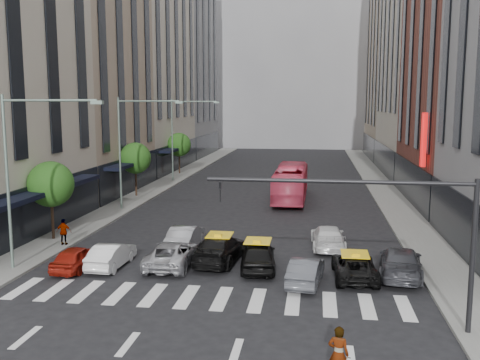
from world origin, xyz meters
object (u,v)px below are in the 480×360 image
at_px(streetlamp_far, 181,129).
at_px(taxi_center, 258,255).
at_px(streetlamp_near, 23,159).
at_px(car_white_front, 111,255).
at_px(car_red, 76,258).
at_px(bus, 291,183).
at_px(streetlamp_mid, 131,138).
at_px(taxi_left, 220,249).
at_px(pedestrian_far, 64,232).

distance_m(streetlamp_far, taxi_center, 32.67).
bearing_deg(streetlamp_near, car_white_front, 17.84).
height_order(car_white_front, taxi_center, taxi_center).
distance_m(car_red, car_white_front, 1.82).
bearing_deg(bus, car_white_front, 68.67).
xyz_separation_m(car_red, bus, (10.27, 21.92, 0.94)).
height_order(streetlamp_mid, taxi_center, streetlamp_mid).
height_order(streetlamp_mid, taxi_left, streetlamp_mid).
xyz_separation_m(streetlamp_near, streetlamp_mid, (0.00, 16.00, 0.00)).
height_order(car_white_front, bus, bus).
distance_m(streetlamp_near, pedestrian_far, 6.80).
relative_size(streetlamp_far, car_white_front, 2.26).
relative_size(streetlamp_near, taxi_left, 1.72).
xyz_separation_m(car_red, taxi_center, (9.51, 1.36, 0.13)).
xyz_separation_m(streetlamp_far, car_white_front, (3.98, -30.72, -5.25)).
bearing_deg(car_white_front, taxi_center, -173.35).
bearing_deg(car_red, streetlamp_far, -85.32).
xyz_separation_m(streetlamp_near, bus, (12.55, 22.52, -4.33)).
bearing_deg(taxi_center, bus, -98.46).
height_order(streetlamp_mid, pedestrian_far, streetlamp_mid).
relative_size(streetlamp_near, car_red, 2.42).
distance_m(streetlamp_near, taxi_left, 11.26).
xyz_separation_m(streetlamp_far, bus, (12.55, -9.48, -4.33)).
xyz_separation_m(taxi_left, pedestrian_far, (-9.94, 1.70, 0.19)).
xyz_separation_m(streetlamp_far, pedestrian_far, (-0.36, -27.36, -4.95)).
relative_size(car_white_front, pedestrian_far, 2.48).
height_order(streetlamp_far, car_white_front, streetlamp_far).
xyz_separation_m(car_red, pedestrian_far, (-2.64, 4.04, 0.32)).
height_order(streetlamp_far, car_red, streetlamp_far).
bearing_deg(car_red, streetlamp_near, 15.34).
bearing_deg(car_white_front, taxi_left, -161.85).
bearing_deg(streetlamp_near, taxi_center, 9.47).
relative_size(streetlamp_far, taxi_center, 2.01).
xyz_separation_m(streetlamp_near, car_red, (2.28, 0.60, -5.27)).
bearing_deg(bus, streetlamp_mid, 28.12).
bearing_deg(taxi_center, taxi_left, -30.10).
height_order(bus, pedestrian_far, bus).
distance_m(streetlamp_near, car_white_front, 6.71).
height_order(streetlamp_mid, car_white_front, streetlamp_mid).
relative_size(streetlamp_far, car_red, 2.42).
xyz_separation_m(streetlamp_near, streetlamp_far, (0.00, 32.00, 0.00)).
distance_m(streetlamp_far, pedestrian_far, 27.80).
bearing_deg(streetlamp_far, pedestrian_far, -90.75).
bearing_deg(streetlamp_mid, bus, 27.45).
bearing_deg(car_white_front, car_red, 23.38).
bearing_deg(taxi_left, taxi_center, 162.34).
xyz_separation_m(car_white_front, taxi_left, (5.60, 1.66, 0.10)).
xyz_separation_m(streetlamp_far, car_red, (2.28, -31.40, -5.27)).
bearing_deg(streetlamp_far, streetlamp_near, -90.00).
height_order(car_red, car_white_front, car_white_front).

